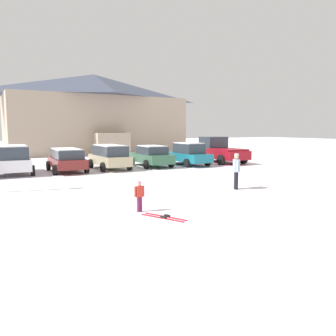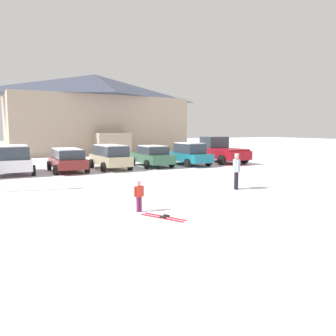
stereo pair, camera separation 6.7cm
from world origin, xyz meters
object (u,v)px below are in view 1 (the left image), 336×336
(parked_teal_hatchback, at_px, (188,154))
(parked_green_coupe, at_px, (151,156))
(parked_maroon_van, at_px, (67,159))
(parked_beige_suv, at_px, (110,156))
(skier_child_in_red_jacket, at_px, (139,195))
(skier_adult_in_blue_parka, at_px, (236,169))
(parked_white_suv, at_px, (14,159))
(pickup_truck, at_px, (219,151))
(ski_lodge, at_px, (95,113))
(pair_of_skis, at_px, (164,217))

(parked_teal_hatchback, bearing_deg, parked_green_coupe, 172.06)
(parked_maroon_van, xyz_separation_m, parked_beige_suv, (2.93, 0.09, 0.07))
(parked_green_coupe, bearing_deg, skier_child_in_red_jacket, -116.08)
(skier_adult_in_blue_parka, bearing_deg, parked_white_suv, 130.84)
(parked_beige_suv, bearing_deg, parked_green_coupe, 3.38)
(parked_green_coupe, distance_m, skier_adult_in_blue_parka, 10.39)
(parked_green_coupe, distance_m, pickup_truck, 6.29)
(parked_white_suv, height_order, pickup_truck, pickup_truck)
(skier_adult_in_blue_parka, bearing_deg, parked_teal_hatchback, 71.66)
(skier_adult_in_blue_parka, bearing_deg, pickup_truck, 57.61)
(parked_beige_suv, bearing_deg, pickup_truck, 1.74)
(pickup_truck, bearing_deg, parked_beige_suv, -178.26)
(parked_beige_suv, distance_m, parked_teal_hatchback, 6.23)
(parked_beige_suv, height_order, skier_adult_in_blue_parka, parked_beige_suv)
(parked_maroon_van, relative_size, parked_green_coupe, 0.94)
(pickup_truck, relative_size, skier_child_in_red_jacket, 5.01)
(parked_maroon_van, distance_m, parked_teal_hatchback, 9.16)
(ski_lodge, bearing_deg, skier_child_in_red_jacket, -102.17)
(ski_lodge, height_order, pickup_truck, ski_lodge)
(parked_teal_hatchback, bearing_deg, pair_of_skis, -123.47)
(ski_lodge, distance_m, parked_green_coupe, 17.63)
(parked_maroon_van, xyz_separation_m, pair_of_skis, (0.64, -13.01, -0.82))
(parked_maroon_van, bearing_deg, skier_adult_in_blue_parka, -59.91)
(parked_maroon_van, bearing_deg, parked_green_coupe, 2.61)
(parked_maroon_van, relative_size, parked_beige_suv, 0.96)
(skier_adult_in_blue_parka, height_order, pair_of_skis, skier_adult_in_blue_parka)
(parked_white_suv, bearing_deg, parked_maroon_van, -5.60)
(parked_beige_suv, relative_size, skier_child_in_red_jacket, 4.16)
(parked_white_suv, height_order, parked_teal_hatchback, parked_white_suv)
(skier_child_in_red_jacket, distance_m, pair_of_skis, 1.28)
(parked_beige_suv, bearing_deg, parked_maroon_van, -178.25)
(parked_maroon_van, height_order, parked_green_coupe, parked_green_coupe)
(ski_lodge, bearing_deg, pickup_truck, -70.90)
(parked_teal_hatchback, distance_m, skier_adult_in_blue_parka, 10.51)
(skier_adult_in_blue_parka, bearing_deg, parked_beige_suv, 105.98)
(pickup_truck, bearing_deg, parked_teal_hatchback, -171.40)
(pickup_truck, xyz_separation_m, skier_adult_in_blue_parka, (-6.65, -10.48, -0.05))
(ski_lodge, bearing_deg, parked_beige_suv, -101.85)
(parked_maroon_van, bearing_deg, pickup_truck, 1.74)
(parked_green_coupe, xyz_separation_m, pickup_truck, (6.28, 0.10, 0.19))
(ski_lodge, xyz_separation_m, parked_green_coupe, (-0.36, -17.19, -3.89))
(parked_beige_suv, bearing_deg, skier_adult_in_blue_parka, -74.02)
(parked_white_suv, xyz_separation_m, pickup_truck, (15.64, 0.07, 0.04))
(skier_child_in_red_jacket, relative_size, pair_of_skis, 0.67)
(parked_maroon_van, xyz_separation_m, pickup_truck, (12.50, 0.38, 0.15))
(skier_adult_in_blue_parka, bearing_deg, ski_lodge, 88.49)
(parked_green_coupe, height_order, skier_child_in_red_jacket, parked_green_coupe)
(parked_green_coupe, xyz_separation_m, pair_of_skis, (-5.58, -13.29, -0.79))
(parked_green_coupe, bearing_deg, pair_of_skis, -112.76)
(parked_green_coupe, relative_size, skier_child_in_red_jacket, 4.25)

